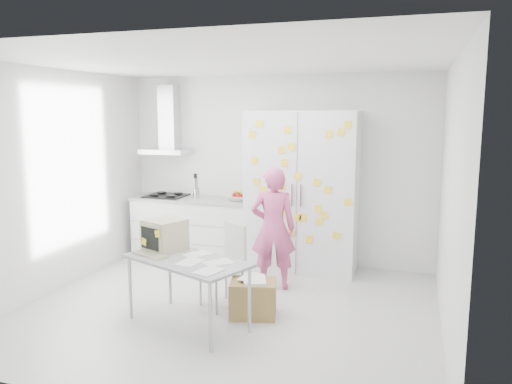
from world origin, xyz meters
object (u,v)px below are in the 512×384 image
(person, at_px, (273,228))
(cardboard_box, at_px, (253,298))
(desk, at_px, (172,246))
(chair, at_px, (227,260))

(person, relative_size, cardboard_box, 2.74)
(person, relative_size, desk, 1.04)
(desk, xyz_separation_m, cardboard_box, (0.79, 0.30, -0.59))
(person, bearing_deg, desk, 41.55)
(chair, bearing_deg, cardboard_box, 8.07)
(desk, height_order, chair, desk)
(desk, distance_m, cardboard_box, 1.04)
(person, xyz_separation_m, chair, (-0.35, -0.70, -0.23))
(desk, distance_m, chair, 0.70)
(chair, relative_size, cardboard_box, 1.69)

